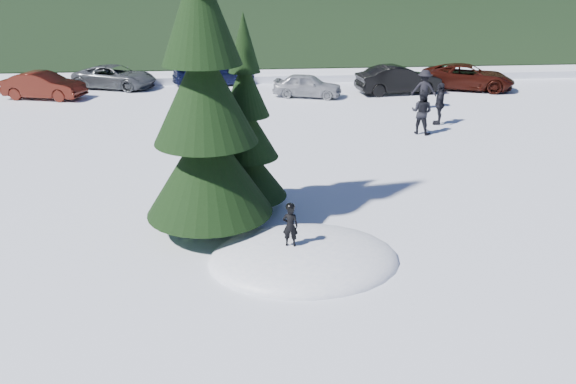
{
  "coord_description": "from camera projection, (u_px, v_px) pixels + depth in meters",
  "views": [
    {
      "loc": [
        -1.5,
        -11.54,
        6.32
      ],
      "look_at": [
        -0.22,
        1.58,
        1.1
      ],
      "focal_mm": 35.0,
      "sensor_mm": 36.0,
      "label": 1
    }
  ],
  "objects": [
    {
      "name": "car_5",
      "position": [
        399.0,
        80.0,
        30.61
      ],
      "size": [
        4.76,
        2.13,
        1.52
      ],
      "primitive_type": "imported",
      "rotation": [
        0.0,
        0.0,
        1.69
      ],
      "color": "black",
      "rests_on": "ground"
    },
    {
      "name": "car_6",
      "position": [
        467.0,
        77.0,
        31.7
      ],
      "size": [
        5.59,
        4.06,
        1.41
      ],
      "primitive_type": "imported",
      "rotation": [
        0.0,
        0.0,
        1.19
      ],
      "color": "black",
      "rests_on": "ground"
    },
    {
      "name": "spruce_tall",
      "position": [
        205.0,
        105.0,
        13.39
      ],
      "size": [
        3.2,
        3.2,
        8.6
      ],
      "color": "black",
      "rests_on": "ground"
    },
    {
      "name": "car_3",
      "position": [
        214.0,
        73.0,
        32.98
      ],
      "size": [
        5.22,
        3.16,
        1.41
      ],
      "primitive_type": "imported",
      "rotation": [
        0.0,
        0.0,
        1.83
      ],
      "color": "black",
      "rests_on": "ground"
    },
    {
      "name": "ground",
      "position": [
        304.0,
        260.0,
        13.14
      ],
      "size": [
        200.0,
        200.0,
        0.0
      ],
      "primitive_type": "plane",
      "color": "white",
      "rests_on": "ground"
    },
    {
      "name": "adult_2",
      "position": [
        424.0,
        89.0,
        27.26
      ],
      "size": [
        1.37,
        1.06,
        1.86
      ],
      "primitive_type": "imported",
      "rotation": [
        0.0,
        0.0,
        2.8
      ],
      "color": "black",
      "rests_on": "ground"
    },
    {
      "name": "adult_1",
      "position": [
        440.0,
        104.0,
        24.41
      ],
      "size": [
        0.82,
        1.16,
        1.83
      ],
      "primitive_type": "imported",
      "rotation": [
        0.0,
        0.0,
        4.32
      ],
      "color": "black",
      "rests_on": "ground"
    },
    {
      "name": "car_4",
      "position": [
        307.0,
        85.0,
        29.83
      ],
      "size": [
        3.91,
        2.52,
        1.24
      ],
      "primitive_type": "imported",
      "rotation": [
        0.0,
        0.0,
        1.25
      ],
      "color": "#93969B",
      "rests_on": "ground"
    },
    {
      "name": "child_skier",
      "position": [
        290.0,
        226.0,
        12.62
      ],
      "size": [
        0.4,
        0.31,
        0.97
      ],
      "primitive_type": "imported",
      "rotation": [
        0.0,
        0.0,
        2.89
      ],
      "color": "black",
      "rests_on": "snow_mound"
    },
    {
      "name": "snow_mound",
      "position": [
        304.0,
        260.0,
        13.14
      ],
      "size": [
        4.48,
        3.52,
        0.96
      ],
      "primitive_type": "ellipsoid",
      "color": "white",
      "rests_on": "ground"
    },
    {
      "name": "spruce_short",
      "position": [
        246.0,
        137.0,
        15.22
      ],
      "size": [
        2.2,
        2.2,
        5.37
      ],
      "color": "black",
      "rests_on": "ground"
    },
    {
      "name": "adult_0",
      "position": [
        422.0,
        112.0,
        22.97
      ],
      "size": [
        1.13,
        1.09,
        1.83
      ],
      "primitive_type": "imported",
      "rotation": [
        0.0,
        0.0,
        2.5
      ],
      "color": "black",
      "rests_on": "ground"
    },
    {
      "name": "car_2",
      "position": [
        115.0,
        77.0,
        32.04
      ],
      "size": [
        5.16,
        3.68,
        1.31
      ],
      "primitive_type": "imported",
      "rotation": [
        0.0,
        0.0,
        1.21
      ],
      "color": "#4B4F53",
      "rests_on": "ground"
    },
    {
      "name": "car_1",
      "position": [
        44.0,
        86.0,
        29.39
      ],
      "size": [
        4.47,
        2.55,
        1.39
      ],
      "primitive_type": "imported",
      "rotation": [
        0.0,
        0.0,
        1.3
      ],
      "color": "#40120B",
      "rests_on": "ground"
    }
  ]
}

